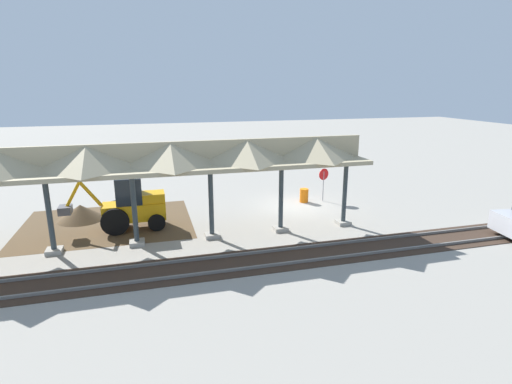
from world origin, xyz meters
name	(u,v)px	position (x,y,z in m)	size (l,w,h in m)	color
ground_plane	(297,206)	(0.00, 0.00, 0.00)	(120.00, 120.00, 0.00)	gray
dirt_work_zone	(108,224)	(11.31, 0.32, 0.00)	(9.01, 7.00, 0.01)	brown
platform_canopy	(130,159)	(9.70, 3.85, 4.17)	(23.04, 3.20, 4.90)	#9E998E
rail_tracks	(353,249)	(0.00, 7.20, 0.03)	(60.00, 2.58, 0.15)	slate
stop_sign	(324,178)	(-2.07, -0.67, 1.57)	(0.74, 0.23, 2.19)	gray
backhoe	(131,206)	(9.95, 1.49, 1.26)	(5.24, 1.75, 2.82)	orange
dirt_mound	(82,220)	(12.81, -0.84, 0.00)	(5.20, 5.20, 1.75)	brown
traffic_barrel	(304,195)	(-0.77, -0.74, 0.45)	(0.56, 0.56, 0.90)	orange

